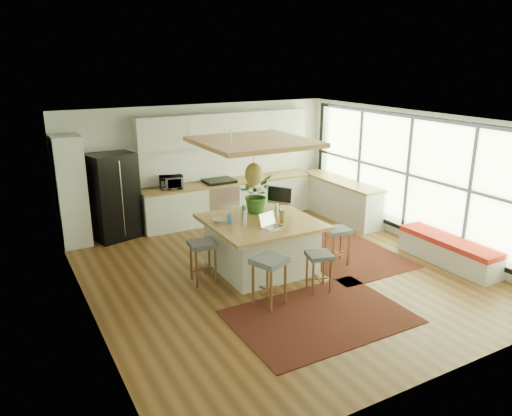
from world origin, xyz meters
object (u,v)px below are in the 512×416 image
stool_near_left (269,284)px  stool_right_back (302,231)px  microwave (171,181)px  monitor (280,197)px  island_plant (255,198)px  fridge (113,196)px  stool_left_side (203,262)px  laptop (272,221)px  island (261,244)px  stool_right_front (337,246)px  stool_near_right (319,270)px

stool_near_left → stool_right_back: 2.52m
stool_near_left → microwave: (-0.08, 4.14, 0.74)m
monitor → island_plant: 0.47m
stool_right_back → island_plant: size_ratio=0.92×
fridge → island_plant: bearing=-65.0°
stool_left_side → laptop: size_ratio=1.99×
laptop → stool_near_left: bearing=-139.3°
island → laptop: (-0.02, -0.44, 0.58)m
stool_right_back → monitor: bearing=-165.9°
fridge → microwave: fridge is taller
stool_near_left → microwave: microwave is taller
stool_right_back → microwave: microwave is taller
microwave → island_plant: size_ratio=0.74×
fridge → stool_left_side: (0.79, -2.91, -0.57)m
stool_left_side → monitor: monitor is taller
laptop → stool_left_side: bearing=143.0°
island → stool_near_left: (-0.56, -1.26, -0.11)m
island_plant → laptop: bearing=-101.0°
fridge → stool_right_front: fridge is taller
laptop → island_plant: (0.18, 0.91, 0.15)m
fridge → stool_right_front: (3.26, -3.40, -0.57)m
fridge → stool_near_left: (1.36, -4.16, -0.57)m
stool_near_right → island_plant: bearing=98.3°
monitor → stool_left_side: bearing=-113.8°
stool_near_left → stool_near_right: (0.96, 0.04, 0.00)m
laptop → monitor: monitor is taller
microwave → fridge: bearing=-167.0°
stool_right_front → stool_left_side: (-2.47, 0.49, 0.00)m
fridge → laptop: (1.90, -3.33, 0.12)m
stool_right_back → laptop: laptop is taller
island_plant → stool_near_left: bearing=-112.4°
island → stool_right_front: (1.34, -0.50, -0.11)m
stool_near_left → stool_right_back: (1.81, 1.75, 0.00)m
stool_right_back → stool_left_side: 2.44m
stool_near_left → stool_near_right: size_ratio=1.19×
stool_near_left → monitor: monitor is taller
island → stool_right_front: 1.43m
fridge → stool_near_right: 4.77m
stool_near_right → stool_left_side: size_ratio=0.90×
fridge → monitor: size_ratio=3.56×
stool_near_right → stool_right_back: size_ratio=1.05×
stool_right_front → microwave: microwave is taller
fridge → microwave: bearing=-16.4°
island → stool_right_front: island is taller
microwave → monitor: bearing=-50.3°
stool_right_back → microwave: bearing=128.4°
stool_near_right → laptop: 1.13m
stool_near_left → island_plant: 2.06m
island → stool_near_right: bearing=-71.8°
island → microwave: (-0.64, 2.88, 0.63)m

